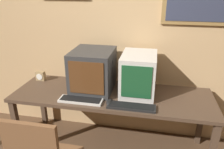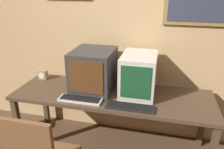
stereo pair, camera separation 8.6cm
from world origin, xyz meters
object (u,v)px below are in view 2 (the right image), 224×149
keyboard_main (80,100)px  mouse_near_keyboard (108,102)px  monitor_right (139,74)px  monitor_left (94,70)px  keyboard_side (130,107)px  desk_clock (43,75)px

keyboard_main → mouse_near_keyboard: bearing=1.9°
monitor_right → keyboard_main: (-0.53, -0.31, -0.20)m
monitor_right → mouse_near_keyboard: bearing=-129.2°
monitor_left → keyboard_side: 0.59m
monitor_left → monitor_right: 0.48m
monitor_right → keyboard_side: monitor_right is taller
keyboard_side → mouse_near_keyboard: size_ratio=3.85×
monitor_left → keyboard_side: bearing=-34.9°
mouse_near_keyboard → desk_clock: (-0.93, 0.39, 0.04)m
keyboard_main → keyboard_side: 0.50m
monitor_left → keyboard_main: size_ratio=1.11×
monitor_right → mouse_near_keyboard: monitor_right is taller
keyboard_main → mouse_near_keyboard: 0.29m
monitor_left → monitor_right: bearing=1.9°
monitor_right → desk_clock: monitor_right is taller
monitor_right → desk_clock: bearing=175.6°
monitor_left → mouse_near_keyboard: size_ratio=4.08×
monitor_right → keyboard_main: size_ratio=1.10×
keyboard_side → desk_clock: desk_clock is taller
monitor_left → keyboard_main: monitor_left is taller
monitor_left → keyboard_side: (0.45, -0.32, -0.21)m
monitor_left → keyboard_side: monitor_left is taller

